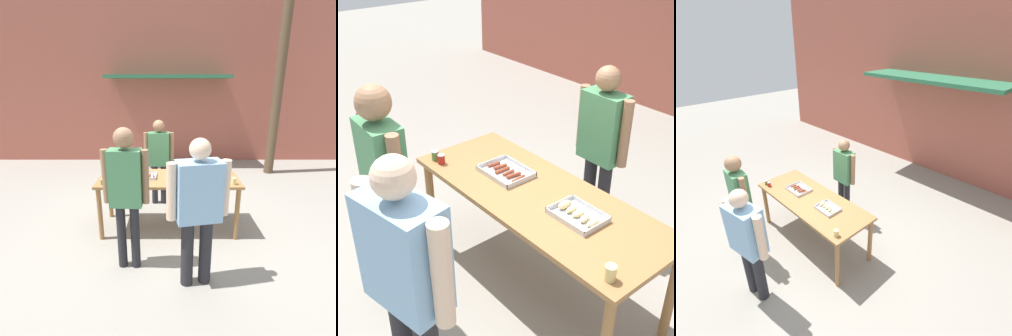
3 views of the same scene
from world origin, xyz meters
The scene contains 11 objects.
ground_plane centered at (0.00, 0.00, 0.00)m, with size 24.00×24.00×0.00m, color gray.
building_facade_back centered at (0.00, 3.98, 2.26)m, with size 12.00×1.11×4.50m.
serving_table centered at (0.00, 0.00, 0.76)m, with size 2.13×0.82×0.86m.
food_tray_sausages centered at (-0.38, 0.01, 0.87)m, with size 0.40×0.31×0.04m.
food_tray_buns centered at (0.39, 0.01, 0.88)m, with size 0.37×0.27×0.06m.
condiment_jar_mustard centered at (-0.94, -0.30, 0.90)m, with size 0.06×0.06×0.08m.
condiment_jar_ketchup centered at (-0.85, -0.30, 0.90)m, with size 0.06×0.06×0.08m.
beer_cup centered at (0.93, -0.30, 0.91)m, with size 0.07×0.07×0.10m.
person_server_behind_table centered at (-0.17, 0.91, 0.97)m, with size 0.55×0.21×1.62m.
person_customer_holding_hotdog centered at (-0.50, -0.95, 1.08)m, with size 0.55×0.23×1.78m.
person_customer_with_cup centered at (0.31, -1.24, 1.02)m, with size 0.68×0.35×1.72m.
Camera 3 is at (2.97, -2.10, 3.32)m, focal length 28.00 mm.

